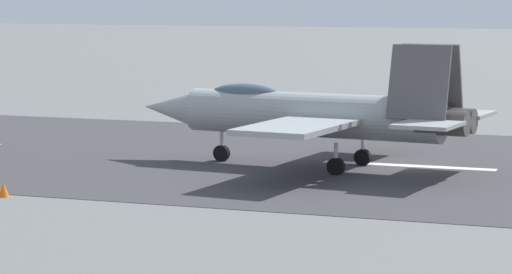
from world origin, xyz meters
name	(u,v)px	position (x,y,z in m)	size (l,w,h in m)	color
ground_plane	(404,166)	(0.00, 0.00, 0.00)	(400.00, 400.00, 0.00)	slate
runway_strip	(405,166)	(-0.02, 0.00, 0.01)	(240.00, 26.00, 0.02)	#3B3A3D
fighter_jet	(312,113)	(3.82, 1.94, 2.47)	(16.62, 14.34, 5.66)	#989E9F
marker_cone_mid	(4,190)	(12.69, 13.47, 0.28)	(0.44, 0.44, 0.55)	orange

